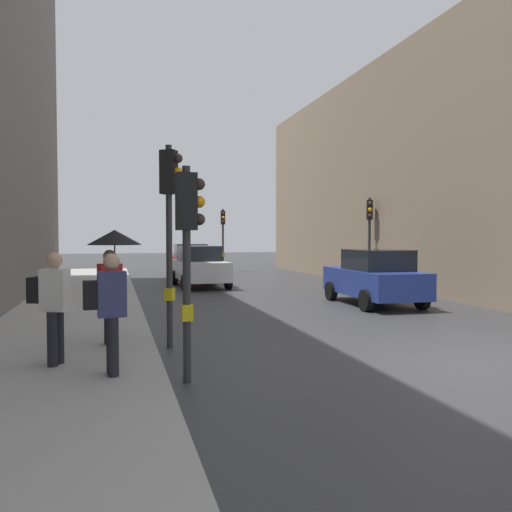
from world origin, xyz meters
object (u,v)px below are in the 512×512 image
traffic_light_near_left (188,234)px  traffic_light_near_right (170,209)px  traffic_light_mid_street (370,225)px  pedestrian_with_umbrella (113,255)px  pedestrian_with_grey_backpack (109,307)px  traffic_light_far_median (223,229)px  pedestrian_with_black_backpack (52,301)px  car_blue_van (374,277)px  car_white_compact (200,266)px  car_red_sedan (191,261)px

traffic_light_near_left → traffic_light_near_right: size_ratio=0.82×
traffic_light_near_left → traffic_light_mid_street: 15.65m
pedestrian_with_umbrella → pedestrian_with_grey_backpack: size_ratio=1.21×
pedestrian_with_umbrella → traffic_light_far_median: bearing=73.0°
traffic_light_mid_street → pedestrian_with_grey_backpack: 16.33m
traffic_light_near_left → pedestrian_with_black_backpack: (-2.00, 0.99, -1.05)m
traffic_light_mid_street → car_blue_van: bearing=-116.2°
car_white_compact → pedestrian_with_black_backpack: bearing=-108.5°
traffic_light_near_right → car_blue_van: bearing=33.9°
car_white_compact → traffic_light_mid_street: bearing=-16.1°
traffic_light_near_right → pedestrian_with_grey_backpack: 3.03m
car_white_compact → car_red_sedan: bearing=85.9°
traffic_light_mid_street → traffic_light_far_median: 11.75m
car_blue_van → car_white_compact: bearing=121.0°
traffic_light_near_right → car_blue_van: 8.51m
car_white_compact → traffic_light_near_left: bearing=-99.8°
car_red_sedan → pedestrian_with_umbrella: size_ratio=1.99×
traffic_light_near_right → car_red_sedan: 17.59m
traffic_light_near_left → pedestrian_with_black_backpack: bearing=153.6°
pedestrian_with_grey_backpack → traffic_light_near_right: bearing=64.2°
traffic_light_near_left → car_white_compact: bearing=80.2°
car_white_compact → pedestrian_with_grey_backpack: (-3.63, -14.32, 0.29)m
pedestrian_with_umbrella → traffic_light_mid_street: bearing=43.6°
traffic_light_mid_street → pedestrian_with_black_backpack: traffic_light_mid_street is taller
traffic_light_mid_street → pedestrian_with_grey_backpack: (-10.65, -12.29, -1.48)m
traffic_light_far_median → pedestrian_with_umbrella: traffic_light_far_median is taller
pedestrian_with_grey_backpack → traffic_light_far_median: bearing=74.4°
car_blue_van → pedestrian_with_umbrella: 9.34m
traffic_light_near_left → car_blue_van: size_ratio=0.75×
car_white_compact → pedestrian_with_umbrella: 12.65m
traffic_light_far_median → car_red_sedan: size_ratio=0.90×
traffic_light_mid_street → traffic_light_near_right: bearing=-133.7°
pedestrian_with_grey_backpack → pedestrian_with_black_backpack: size_ratio=1.00×
car_white_compact → car_red_sedan: 5.30m
traffic_light_near_left → car_white_compact: traffic_light_near_left is taller
traffic_light_mid_street → pedestrian_with_black_backpack: bearing=-135.2°
car_blue_van → pedestrian_with_black_backpack: (-8.90, -6.12, 0.29)m
traffic_light_mid_street → pedestrian_with_black_backpack: size_ratio=2.16×
car_blue_van → pedestrian_with_grey_backpack: pedestrian_with_grey_backpack is taller
pedestrian_with_black_backpack → car_red_sedan: bearing=75.5°
pedestrian_with_grey_backpack → pedestrian_with_umbrella: bearing=88.4°
car_blue_van → pedestrian_with_grey_backpack: size_ratio=2.40×
traffic_light_near_left → pedestrian_with_black_backpack: traffic_light_near_left is taller
pedestrian_with_black_backpack → pedestrian_with_umbrella: bearing=55.8°
pedestrian_with_umbrella → pedestrian_with_black_backpack: 1.77m
car_blue_van → pedestrian_with_umbrella: pedestrian_with_umbrella is taller
traffic_light_far_median → pedestrian_with_black_backpack: (-7.38, -22.43, -1.49)m
traffic_light_near_right → car_blue_van: size_ratio=0.93×
traffic_light_near_left → car_red_sedan: traffic_light_near_left is taller
car_blue_van → traffic_light_far_median: bearing=95.3°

